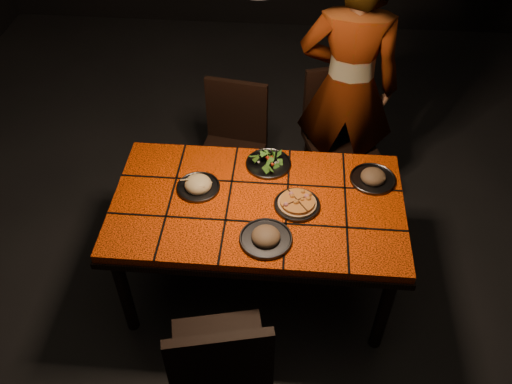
# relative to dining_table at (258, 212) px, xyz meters

# --- Properties ---
(room_shell) EXTENTS (6.04, 7.04, 3.08)m
(room_shell) POSITION_rel_dining_table_xyz_m (0.00, 0.00, 0.83)
(room_shell) COLOR black
(room_shell) RESTS_ON ground
(dining_table) EXTENTS (1.62, 0.92, 0.75)m
(dining_table) POSITION_rel_dining_table_xyz_m (0.00, 0.00, 0.00)
(dining_table) COLOR #F94407
(dining_table) RESTS_ON ground
(chair_near) EXTENTS (0.53, 0.53, 0.99)m
(chair_near) POSITION_rel_dining_table_xyz_m (-0.10, -0.88, -0.11)
(chair_near) COLOR black
(chair_near) RESTS_ON ground
(chair_far_left) EXTENTS (0.48, 0.48, 0.93)m
(chair_far_left) POSITION_rel_dining_table_xyz_m (-0.23, 0.79, -0.14)
(chair_far_left) COLOR black
(chair_far_left) RESTS_ON ground
(chair_far_right) EXTENTS (0.56, 0.56, 0.98)m
(chair_far_right) POSITION_rel_dining_table_xyz_m (0.48, 0.94, -0.11)
(chair_far_right) COLOR black
(chair_far_right) RESTS_ON ground
(diner) EXTENTS (0.69, 0.48, 1.80)m
(diner) POSITION_rel_dining_table_xyz_m (0.51, 0.93, 0.23)
(diner) COLOR brown
(diner) RESTS_ON ground
(plate_pizza) EXTENTS (0.29, 0.29, 0.04)m
(plate_pizza) POSITION_rel_dining_table_xyz_m (0.22, -0.01, 0.10)
(plate_pizza) COLOR #3E3E43
(plate_pizza) RESTS_ON dining_table
(plate_pasta) EXTENTS (0.25, 0.25, 0.08)m
(plate_pasta) POSITION_rel_dining_table_xyz_m (-0.34, 0.08, 0.10)
(plate_pasta) COLOR #3E3E43
(plate_pasta) RESTS_ON dining_table
(plate_salad) EXTENTS (0.27, 0.27, 0.07)m
(plate_salad) POSITION_rel_dining_table_xyz_m (0.04, 0.31, 0.10)
(plate_salad) COLOR #3E3E43
(plate_salad) RESTS_ON dining_table
(plate_mushroom_a) EXTENTS (0.28, 0.28, 0.09)m
(plate_mushroom_a) POSITION_rel_dining_table_xyz_m (0.06, -0.27, 0.10)
(plate_mushroom_a) COLOR #3E3E43
(plate_mushroom_a) RESTS_ON dining_table
(plate_mushroom_b) EXTENTS (0.26, 0.26, 0.09)m
(plate_mushroom_b) POSITION_rel_dining_table_xyz_m (0.64, 0.23, 0.10)
(plate_mushroom_b) COLOR #3E3E43
(plate_mushroom_b) RESTS_ON dining_table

